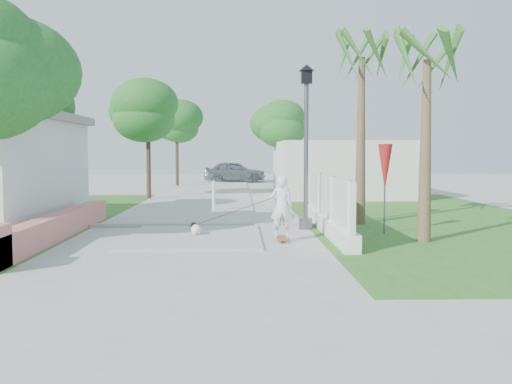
{
  "coord_description": "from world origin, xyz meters",
  "views": [
    {
      "loc": [
        1.09,
        -9.88,
        2.09
      ],
      "look_at": [
        1.51,
        4.29,
        1.1
      ],
      "focal_mm": 40.0,
      "sensor_mm": 36.0,
      "label": 1
    }
  ],
  "objects_px": {
    "parked_car": "(235,172)",
    "bollard": "(214,195)",
    "patio_umbrella": "(385,168)",
    "skateboarder": "(241,211)",
    "street_lamp": "(306,140)",
    "dog": "(196,229)"
  },
  "relations": [
    {
      "from": "parked_car",
      "to": "dog",
      "type": "bearing_deg",
      "value": 179.21
    },
    {
      "from": "parked_car",
      "to": "bollard",
      "type": "bearing_deg",
      "value": 179.26
    },
    {
      "from": "bollard",
      "to": "parked_car",
      "type": "distance_m",
      "value": 20.2
    },
    {
      "from": "bollard",
      "to": "parked_car",
      "type": "relative_size",
      "value": 0.25
    },
    {
      "from": "skateboarder",
      "to": "dog",
      "type": "xyz_separation_m",
      "value": [
        -1.14,
        0.39,
        -0.47
      ]
    },
    {
      "from": "skateboarder",
      "to": "parked_car",
      "type": "height_order",
      "value": "skateboarder"
    },
    {
      "from": "patio_umbrella",
      "to": "skateboarder",
      "type": "xyz_separation_m",
      "value": [
        -3.66,
        -0.73,
        -1.02
      ]
    },
    {
      "from": "bollard",
      "to": "street_lamp",
      "type": "bearing_deg",
      "value": -59.04
    },
    {
      "from": "street_lamp",
      "to": "bollard",
      "type": "xyz_separation_m",
      "value": [
        -2.7,
        4.5,
        -1.84
      ]
    },
    {
      "from": "bollard",
      "to": "patio_umbrella",
      "type": "distance_m",
      "value": 7.25
    },
    {
      "from": "skateboarder",
      "to": "parked_car",
      "type": "distance_m",
      "value": 26.43
    },
    {
      "from": "parked_car",
      "to": "patio_umbrella",
      "type": "bearing_deg",
      "value": -170.2
    },
    {
      "from": "skateboarder",
      "to": "parked_car",
      "type": "xyz_separation_m",
      "value": [
        -0.36,
        26.42,
        0.07
      ]
    },
    {
      "from": "street_lamp",
      "to": "patio_umbrella",
      "type": "bearing_deg",
      "value": -27.76
    },
    {
      "from": "skateboarder",
      "to": "dog",
      "type": "distance_m",
      "value": 1.29
    },
    {
      "from": "patio_umbrella",
      "to": "parked_car",
      "type": "relative_size",
      "value": 0.53
    },
    {
      "from": "dog",
      "to": "skateboarder",
      "type": "bearing_deg",
      "value": -40.16
    },
    {
      "from": "dog",
      "to": "parked_car",
      "type": "distance_m",
      "value": 26.06
    },
    {
      "from": "street_lamp",
      "to": "parked_car",
      "type": "bearing_deg",
      "value": 94.9
    },
    {
      "from": "patio_umbrella",
      "to": "parked_car",
      "type": "bearing_deg",
      "value": 98.88
    },
    {
      "from": "bollard",
      "to": "parked_car",
      "type": "bearing_deg",
      "value": 88.34
    },
    {
      "from": "bollard",
      "to": "skateboarder",
      "type": "distance_m",
      "value": 6.3
    }
  ]
}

